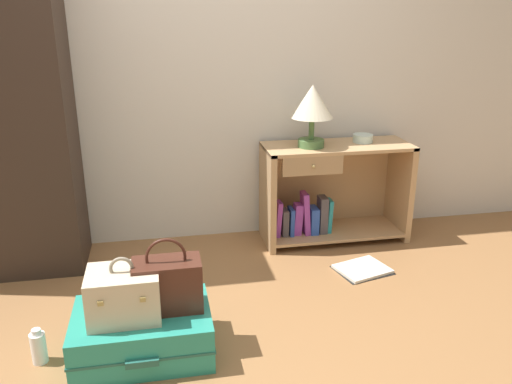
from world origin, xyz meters
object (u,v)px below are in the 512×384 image
Objects in this scene: table_lamp at (312,105)px; handbag at (168,284)px; open_book_on_floor at (362,269)px; suitcase_large at (143,333)px; train_case at (124,294)px; bookshelf at (329,192)px; bowl at (363,138)px; bottle at (39,347)px.

table_lamp is 1.14× the size of handbag.
table_lamp reaches higher than open_book_on_floor.
train_case is (-0.07, -0.02, 0.22)m from suitcase_large.
table_lamp is (-0.15, -0.04, 0.61)m from bookshelf.
bowl is (0.38, 0.06, -0.24)m from table_lamp.
bottle is (-0.46, 0.02, -0.03)m from suitcase_large.
handbag is 0.96× the size of open_book_on_floor.
suitcase_large is at bearing 16.16° from train_case.
table_lamp is at bearing -165.31° from bookshelf.
handbag is 2.05× the size of bottle.
suitcase_large is 1.79× the size of handbag.
bookshelf reaches higher than bottle.
bottle is at bearing -150.65° from bowl.
bookshelf is 2.81× the size of handbag.
bottle is 1.86m from open_book_on_floor.
open_book_on_floor is at bearing 23.41° from train_case.
open_book_on_floor is (-0.17, -0.54, -0.69)m from bowl.
suitcase_large is at bearing -142.99° from bowl.
bookshelf is 2.04m from bottle.
table_lamp reaches higher than bottle.
suitcase_large is 1.43m from open_book_on_floor.
bookshelf is at bearing 96.07° from open_book_on_floor.
bowl is at bearing 29.35° from bottle.
bowl is at bearing 4.10° from bookshelf.
open_book_on_floor is (1.18, 0.56, -0.33)m from handbag.
bookshelf is 1.56× the size of suitcase_large.
train_case reaches higher than bottle.
train_case is 1.83× the size of bottle.
bookshelf is 0.43m from bowl.
bottle is (-1.71, -1.07, -0.25)m from bookshelf.
bowl reaches higher than suitcase_large.
bookshelf is at bearing 40.26° from train_case.
handbag reaches higher than suitcase_large.
bowl is at bearing 37.01° from suitcase_large.
bookshelf is at bearing -175.90° from bowl.
bookshelf is 1.73m from train_case.
bookshelf reaches higher than handbag.
suitcase_large is 2.01× the size of train_case.
bowl reaches higher than bookshelf.
bookshelf is 5.75× the size of bottle.
suitcase_large is at bearing -156.24° from open_book_on_floor.
suitcase_large is at bearing -136.09° from table_lamp.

